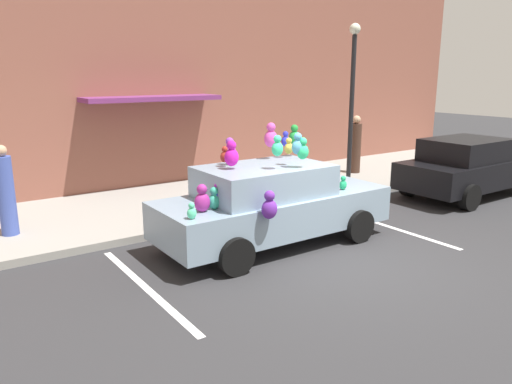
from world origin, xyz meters
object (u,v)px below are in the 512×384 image
object	(u,v)px
teddy_bear_on_sidewalk	(268,187)
pedestrian_near_shopfront	(355,146)
parked_sedan_behind	(467,167)
street_lamp_post	(352,92)
plush_covered_car	(271,203)
pedestrian_walking_past	(6,193)

from	to	relation	value
teddy_bear_on_sidewalk	pedestrian_near_shopfront	bearing A→B (deg)	14.25
parked_sedan_behind	pedestrian_near_shopfront	xyz separation A→B (m)	(-0.64, 3.43, 0.19)
teddy_bear_on_sidewalk	pedestrian_near_shopfront	world-z (taller)	pedestrian_near_shopfront
teddy_bear_on_sidewalk	street_lamp_post	bearing A→B (deg)	-11.25
pedestrian_near_shopfront	plush_covered_car	bearing A→B (deg)	-149.00
parked_sedan_behind	street_lamp_post	xyz separation A→B (m)	(-2.43, 1.92, 1.94)
plush_covered_car	street_lamp_post	bearing A→B (deg)	26.31
teddy_bear_on_sidewalk	street_lamp_post	distance (m)	3.32
teddy_bear_on_sidewalk	plush_covered_car	bearing A→B (deg)	-125.18
parked_sedan_behind	pedestrian_near_shopfront	distance (m)	3.50
parked_sedan_behind	pedestrian_walking_past	size ratio (longest dim) A/B	2.32
pedestrian_near_shopfront	pedestrian_walking_past	bearing A→B (deg)	-176.91
parked_sedan_behind	teddy_bear_on_sidewalk	distance (m)	5.33
plush_covered_car	pedestrian_near_shopfront	distance (m)	6.85
parked_sedan_behind	pedestrian_near_shopfront	size ratio (longest dim) A/B	2.28
pedestrian_near_shopfront	parked_sedan_behind	bearing A→B (deg)	-79.52
street_lamp_post	pedestrian_near_shopfront	world-z (taller)	street_lamp_post
street_lamp_post	pedestrian_walking_past	xyz separation A→B (m)	(-8.14, 0.97, -1.76)
parked_sedan_behind	pedestrian_walking_past	world-z (taller)	pedestrian_walking_past
plush_covered_car	pedestrian_walking_past	world-z (taller)	plush_covered_car
parked_sedan_behind	plush_covered_car	bearing A→B (deg)	-179.19
teddy_bear_on_sidewalk	street_lamp_post	xyz separation A→B (m)	(2.33, -0.46, 2.32)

